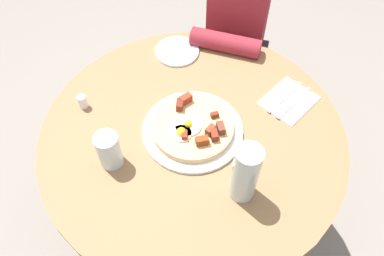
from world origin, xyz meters
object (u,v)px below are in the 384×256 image
person_seated (236,49)px  water_bottle (245,174)px  pizza_plate (191,131)px  dining_table (193,161)px  fork (294,103)px  water_glass (109,150)px  bread_plate (177,51)px  breakfast_pizza (192,128)px  salt_shaker (83,102)px  knife (285,97)px

person_seated → water_bottle: (0.84, 0.15, 0.33)m
pizza_plate → dining_table: bearing=151.4°
fork → water_glass: water_glass is taller
bread_plate → fork: 0.46m
pizza_plate → breakfast_pizza: bearing=72.8°
bread_plate → fork: size_ratio=0.90×
salt_shaker → pizza_plate: bearing=88.1°
breakfast_pizza → knife: 0.34m
bread_plate → water_bottle: bearing=33.4°
bread_plate → knife: bread_plate is taller
pizza_plate → water_glass: size_ratio=2.63×
breakfast_pizza → water_glass: (0.16, -0.20, 0.03)m
fork → knife: 0.04m
breakfast_pizza → water_bottle: (0.16, 0.19, 0.08)m
bread_plate → water_glass: bearing=-6.0°
bread_plate → knife: size_ratio=0.90×
bread_plate → water_glass: water_glass is taller
breakfast_pizza → person_seated: bearing=177.0°
water_glass → water_bottle: (0.00, 0.39, 0.04)m
breakfast_pizza → fork: 0.36m
fork → knife: same height
pizza_plate → bread_plate: (-0.34, -0.15, -0.00)m
water_bottle → salt_shaker: size_ratio=4.29×
knife → salt_shaker: (0.20, -0.63, 0.02)m
fork → water_bottle: 0.39m
pizza_plate → water_glass: 0.26m
fork → person_seated: bearing=57.6°
dining_table → salt_shaker: salt_shaker is taller
dining_table → person_seated: bearing=177.2°
bread_plate → fork: bread_plate is taller
knife → salt_shaker: salt_shaker is taller
person_seated → pizza_plate: (0.68, -0.04, 0.24)m
dining_table → fork: fork is taller
dining_table → bread_plate: bread_plate is taller
person_seated → salt_shaker: (0.67, -0.40, 0.26)m
person_seated → salt_shaker: person_seated is taller
water_glass → salt_shaker: (-0.17, -0.17, -0.04)m
dining_table → pizza_plate: bearing=-28.6°
pizza_plate → water_glass: bearing=-50.7°
breakfast_pizza → salt_shaker: size_ratio=5.39×
person_seated → breakfast_pizza: (0.68, -0.04, 0.26)m
dining_table → pizza_plate: 0.18m
water_bottle → fork: bearing=163.2°
water_bottle → knife: bearing=168.4°
breakfast_pizza → fork: (-0.20, 0.30, -0.02)m
dining_table → breakfast_pizza: bearing=-18.2°
dining_table → water_glass: (0.17, -0.20, 0.24)m
pizza_plate → water_glass: (0.16, -0.20, 0.05)m
person_seated → bread_plate: (0.34, -0.18, 0.24)m
knife → fork: bearing=-90.0°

